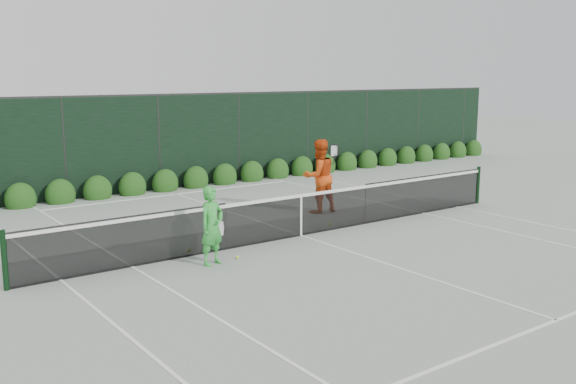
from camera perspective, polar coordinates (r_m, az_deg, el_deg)
ground at (r=14.84m, az=1.15°, el=-3.91°), size 80.00×80.00×0.00m
tennis_net at (r=14.70m, az=1.09°, el=-1.92°), size 12.90×0.10×1.07m
player_woman at (r=12.55m, az=-6.77°, el=-3.01°), size 0.67×0.52×1.55m
player_man at (r=17.16m, az=2.77°, el=1.42°), size 1.03×0.84×1.97m
court_lines at (r=14.83m, az=1.15°, el=-3.89°), size 11.03×23.83×0.01m
windscreen_fence at (r=12.52m, az=8.72°, el=0.37°), size 32.00×21.07×3.06m
hedge_row at (r=20.81m, az=-10.86°, el=0.75°), size 31.66×0.65×0.94m
tennis_balls at (r=14.12m, az=-2.82°, el=-4.52°), size 3.95×1.18×0.07m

